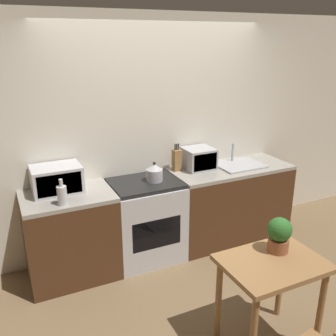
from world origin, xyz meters
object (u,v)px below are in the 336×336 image
(toaster_oven, at_px, (199,158))
(kettle, at_px, (154,173))
(microwave, at_px, (57,179))
(dining_table, at_px, (271,276))
(stove_range, at_px, (146,220))
(bottle, at_px, (62,195))

(toaster_oven, bearing_deg, kettle, -166.37)
(microwave, bearing_deg, dining_table, -53.77)
(stove_range, xyz_separation_m, dining_table, (0.38, -1.59, 0.18))
(microwave, height_order, toaster_oven, microwave)
(bottle, bearing_deg, stove_range, 13.43)
(toaster_oven, bearing_deg, microwave, -179.58)
(kettle, bearing_deg, microwave, 171.92)
(bottle, bearing_deg, dining_table, -47.49)
(stove_range, distance_m, bottle, 1.06)
(kettle, relative_size, toaster_oven, 0.63)
(kettle, relative_size, bottle, 0.86)
(stove_range, height_order, microwave, microwave)
(kettle, relative_size, microwave, 0.45)
(microwave, xyz_separation_m, toaster_oven, (1.60, 0.01, -0.01))
(bottle, xyz_separation_m, toaster_oven, (1.61, 0.34, 0.03))
(microwave, bearing_deg, bottle, -92.10)
(stove_range, height_order, dining_table, stove_range)
(toaster_oven, bearing_deg, bottle, -168.01)
(kettle, xyz_separation_m, dining_table, (0.28, -1.57, -0.36))
(toaster_oven, bearing_deg, stove_range, -169.80)
(bottle, bearing_deg, toaster_oven, 11.99)
(stove_range, xyz_separation_m, kettle, (0.10, -0.02, 0.54))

